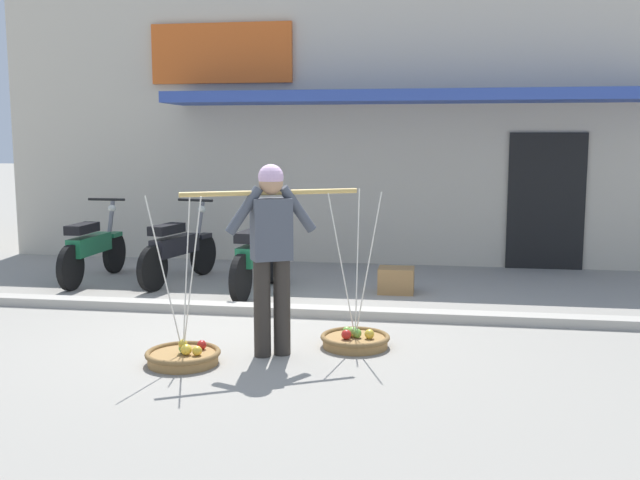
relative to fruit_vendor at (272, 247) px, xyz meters
name	(u,v)px	position (x,y,z in m)	size (l,w,h in m)	color
ground_plane	(252,331)	(-0.39, 0.78, -0.98)	(90.00, 90.00, 0.00)	gray
sidewalk_curb	(268,310)	(-0.39, 1.48, -0.93)	(20.00, 0.24, 0.10)	#AEA89C
fruit_vendor	(272,247)	(0.00, 0.00, 0.00)	(1.42, 0.78, 1.70)	#2D2823
fruit_basket_left_side	(355,339)	(0.70, 0.37, -0.90)	(0.64, 0.64, 1.45)	#9E7542
fruit_basket_right_side	(183,355)	(-0.70, -0.37, -0.90)	(0.64, 0.64, 1.45)	#9E7542
motorcycle_nearest_shop	(92,248)	(-3.14, 2.91, -0.52)	(0.54, 1.82, 1.09)	black
motorcycle_second_in_row	(178,249)	(-1.97, 3.00, -0.52)	(0.60, 1.79, 1.09)	black
motorcycle_third_in_row	(257,257)	(-0.77, 2.55, -0.52)	(0.54, 1.82, 1.09)	black
storefront_building	(418,128)	(1.05, 7.39, 1.12)	(13.00, 6.00, 4.20)	beige
wooden_crate	(396,280)	(0.94, 2.82, -0.82)	(0.44, 0.36, 0.32)	olive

